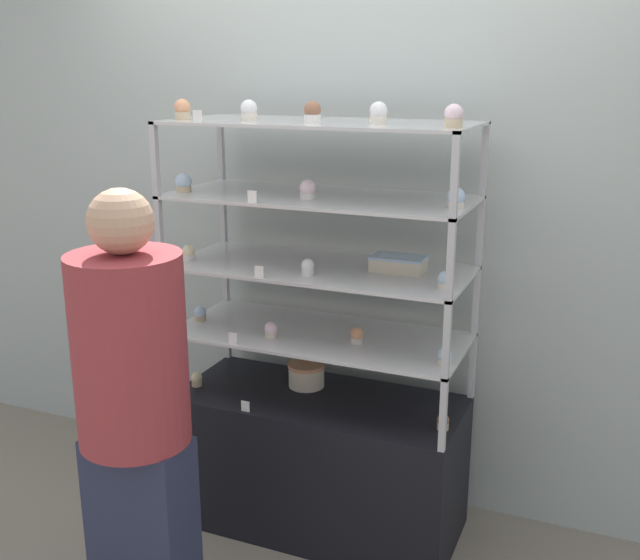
# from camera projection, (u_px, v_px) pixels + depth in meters

# --- Properties ---
(ground_plane) EXTENTS (20.00, 20.00, 0.00)m
(ground_plane) POSITION_uv_depth(u_px,v_px,m) (320.00, 522.00, 3.26)
(ground_plane) COLOR gray
(back_wall) EXTENTS (8.00, 0.05, 2.60)m
(back_wall) POSITION_uv_depth(u_px,v_px,m) (356.00, 212.00, 3.27)
(back_wall) COLOR #A8B2AD
(back_wall) RESTS_ON ground_plane
(display_base) EXTENTS (1.17, 0.52, 0.59)m
(display_base) POSITION_uv_depth(u_px,v_px,m) (320.00, 461.00, 3.18)
(display_base) COLOR black
(display_base) RESTS_ON ground_plane
(display_riser_lower) EXTENTS (1.17, 0.52, 0.28)m
(display_riser_lower) POSITION_uv_depth(u_px,v_px,m) (320.00, 337.00, 3.03)
(display_riser_lower) COLOR #B7B7BC
(display_riser_lower) RESTS_ON display_base
(display_riser_middle) EXTENTS (1.17, 0.52, 0.28)m
(display_riser_middle) POSITION_uv_depth(u_px,v_px,m) (320.00, 270.00, 2.95)
(display_riser_middle) COLOR #B7B7BC
(display_riser_middle) RESTS_ON display_riser_lower
(display_riser_upper) EXTENTS (1.17, 0.52, 0.28)m
(display_riser_upper) POSITION_uv_depth(u_px,v_px,m) (320.00, 200.00, 2.88)
(display_riser_upper) COLOR #B7B7BC
(display_riser_upper) RESTS_ON display_riser_middle
(display_riser_top) EXTENTS (1.17, 0.52, 0.28)m
(display_riser_top) POSITION_uv_depth(u_px,v_px,m) (320.00, 126.00, 2.80)
(display_riser_top) COLOR #B7B7BC
(display_riser_top) RESTS_ON display_riser_upper
(layer_cake_centerpiece) EXTENTS (0.16, 0.16, 0.10)m
(layer_cake_centerpiece) POSITION_uv_depth(u_px,v_px,m) (306.00, 375.00, 3.20)
(layer_cake_centerpiece) COLOR beige
(layer_cake_centerpiece) RESTS_ON display_base
(sheet_cake_frosted) EXTENTS (0.20, 0.13, 0.06)m
(sheet_cake_frosted) POSITION_uv_depth(u_px,v_px,m) (398.00, 264.00, 2.87)
(sheet_cake_frosted) COLOR beige
(sheet_cake_frosted) RESTS_ON display_riser_middle
(cupcake_0) EXTENTS (0.05, 0.05, 0.06)m
(cupcake_0) POSITION_uv_depth(u_px,v_px,m) (197.00, 379.00, 3.21)
(cupcake_0) COLOR #CCB28C
(cupcake_0) RESTS_ON display_base
(cupcake_1) EXTENTS (0.05, 0.05, 0.06)m
(cupcake_1) POSITION_uv_depth(u_px,v_px,m) (443.00, 422.00, 2.82)
(cupcake_1) COLOR #CCB28C
(cupcake_1) RESTS_ON display_base
(price_tag_0) EXTENTS (0.04, 0.00, 0.04)m
(price_tag_0) POSITION_uv_depth(u_px,v_px,m) (245.00, 406.00, 2.97)
(price_tag_0) COLOR white
(price_tag_0) RESTS_ON display_base
(cupcake_2) EXTENTS (0.05, 0.05, 0.06)m
(cupcake_2) POSITION_uv_depth(u_px,v_px,m) (200.00, 314.00, 3.17)
(cupcake_2) COLOR #CCB28C
(cupcake_2) RESTS_ON display_riser_lower
(cupcake_3) EXTENTS (0.05, 0.05, 0.06)m
(cupcake_3) POSITION_uv_depth(u_px,v_px,m) (271.00, 330.00, 2.97)
(cupcake_3) COLOR beige
(cupcake_3) RESTS_ON display_riser_lower
(cupcake_4) EXTENTS (0.05, 0.05, 0.06)m
(cupcake_4) POSITION_uv_depth(u_px,v_px,m) (357.00, 336.00, 2.91)
(cupcake_4) COLOR beige
(cupcake_4) RESTS_ON display_riser_lower
(cupcake_5) EXTENTS (0.05, 0.05, 0.06)m
(cupcake_5) POSITION_uv_depth(u_px,v_px,m) (444.00, 357.00, 2.70)
(cupcake_5) COLOR beige
(cupcake_5) RESTS_ON display_riser_lower
(price_tag_1) EXTENTS (0.04, 0.00, 0.04)m
(price_tag_1) POSITION_uv_depth(u_px,v_px,m) (233.00, 338.00, 2.91)
(price_tag_1) COLOR white
(price_tag_1) RESTS_ON display_riser_lower
(cupcake_6) EXTENTS (0.05, 0.05, 0.06)m
(cupcake_6) POSITION_uv_depth(u_px,v_px,m) (189.00, 253.00, 3.04)
(cupcake_6) COLOR white
(cupcake_6) RESTS_ON display_riser_middle
(cupcake_7) EXTENTS (0.05, 0.05, 0.06)m
(cupcake_7) POSITION_uv_depth(u_px,v_px,m) (308.00, 267.00, 2.82)
(cupcake_7) COLOR white
(cupcake_7) RESTS_ON display_riser_middle
(cupcake_8) EXTENTS (0.05, 0.05, 0.06)m
(cupcake_8) POSITION_uv_depth(u_px,v_px,m) (444.00, 281.00, 2.64)
(cupcake_8) COLOR beige
(cupcake_8) RESTS_ON display_riser_middle
(price_tag_2) EXTENTS (0.04, 0.00, 0.04)m
(price_tag_2) POSITION_uv_depth(u_px,v_px,m) (259.00, 272.00, 2.78)
(price_tag_2) COLOR white
(price_tag_2) RESTS_ON display_riser_middle
(cupcake_9) EXTENTS (0.06, 0.06, 0.07)m
(cupcake_9) POSITION_uv_depth(u_px,v_px,m) (183.00, 183.00, 2.96)
(cupcake_9) COLOR #CCB28C
(cupcake_9) RESTS_ON display_riser_upper
(cupcake_10) EXTENTS (0.06, 0.06, 0.07)m
(cupcake_10) POSITION_uv_depth(u_px,v_px,m) (308.00, 190.00, 2.80)
(cupcake_10) COLOR white
(cupcake_10) RESTS_ON display_riser_upper
(cupcake_11) EXTENTS (0.06, 0.06, 0.07)m
(cupcake_11) POSITION_uv_depth(u_px,v_px,m) (456.00, 198.00, 2.61)
(cupcake_11) COLOR beige
(cupcake_11) RESTS_ON display_riser_upper
(price_tag_3) EXTENTS (0.04, 0.00, 0.04)m
(price_tag_3) POSITION_uv_depth(u_px,v_px,m) (252.00, 197.00, 2.72)
(price_tag_3) COLOR white
(price_tag_3) RESTS_ON display_riser_upper
(cupcake_12) EXTENTS (0.06, 0.06, 0.08)m
(cupcake_12) POSITION_uv_depth(u_px,v_px,m) (182.00, 110.00, 2.87)
(cupcake_12) COLOR #CCB28C
(cupcake_12) RESTS_ON display_riser_top
(cupcake_13) EXTENTS (0.06, 0.06, 0.08)m
(cupcake_13) POSITION_uv_depth(u_px,v_px,m) (249.00, 111.00, 2.80)
(cupcake_13) COLOR beige
(cupcake_13) RESTS_ON display_riser_top
(cupcake_14) EXTENTS (0.06, 0.06, 0.08)m
(cupcake_14) POSITION_uv_depth(u_px,v_px,m) (312.00, 112.00, 2.69)
(cupcake_14) COLOR white
(cupcake_14) RESTS_ON display_riser_top
(cupcake_15) EXTENTS (0.06, 0.06, 0.08)m
(cupcake_15) POSITION_uv_depth(u_px,v_px,m) (378.00, 113.00, 2.64)
(cupcake_15) COLOR beige
(cupcake_15) RESTS_ON display_riser_top
(cupcake_16) EXTENTS (0.06, 0.06, 0.08)m
(cupcake_16) POSITION_uv_depth(u_px,v_px,m) (454.00, 116.00, 2.47)
(cupcake_16) COLOR #CCB28C
(cupcake_16) RESTS_ON display_riser_top
(price_tag_4) EXTENTS (0.04, 0.00, 0.04)m
(price_tag_4) POSITION_uv_depth(u_px,v_px,m) (197.00, 116.00, 2.72)
(price_tag_4) COLOR white
(price_tag_4) RESTS_ON display_riser_top
(customer_figure) EXTENTS (0.36, 0.36, 1.56)m
(customer_figure) POSITION_uv_depth(u_px,v_px,m) (134.00, 409.00, 2.44)
(customer_figure) COLOR #282D47
(customer_figure) RESTS_ON ground_plane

